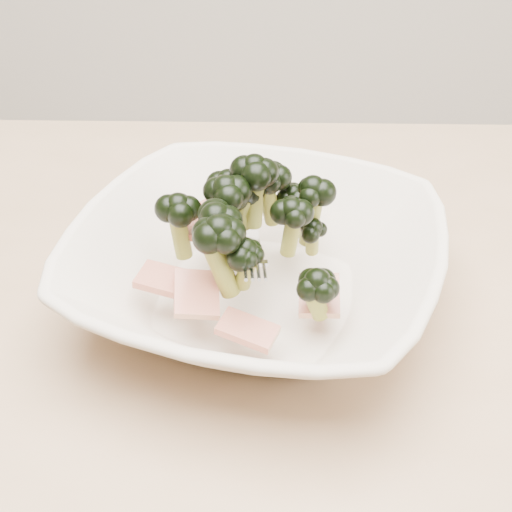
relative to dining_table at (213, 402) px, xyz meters
name	(u,v)px	position (x,y,z in m)	size (l,w,h in m)	color
dining_table	(213,402)	(0.00, 0.00, 0.00)	(1.20, 0.80, 0.75)	tan
broccoli_dish	(255,261)	(0.04, 0.03, 0.14)	(0.39, 0.39, 0.13)	beige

